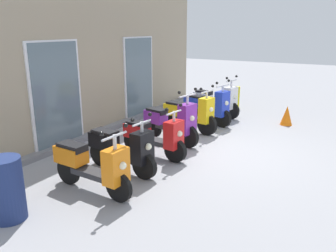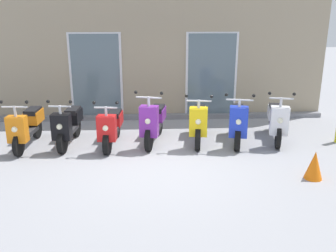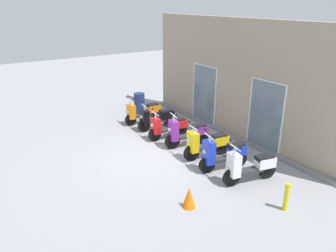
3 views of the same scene
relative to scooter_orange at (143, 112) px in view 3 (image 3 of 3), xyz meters
name	(u,v)px [view 3 (image 3 of 3)]	position (x,y,z in m)	size (l,w,h in m)	color
ground_plane	(156,155)	(2.79, -1.09, -0.48)	(40.00, 40.00, 0.00)	#939399
storefront_facade	(237,81)	(2.79, 2.20, 1.49)	(9.15, 0.50, 4.07)	gray
scooter_orange	(143,112)	(0.00, 0.00, 0.00)	(0.58, 1.58, 1.17)	black
scooter_black	(156,118)	(0.88, 0.08, -0.02)	(0.53, 1.53, 1.14)	black
scooter_red	(168,127)	(1.82, -0.01, -0.05)	(0.54, 1.53, 1.13)	black
scooter_purple	(187,133)	(2.75, 0.11, 0.01)	(0.71, 1.58, 1.29)	black
scooter_yellow	(207,144)	(3.76, 0.14, -0.02)	(0.62, 1.60, 1.21)	black
scooter_blue	(223,154)	(4.62, 0.02, 0.00)	(0.69, 1.52, 1.24)	black
scooter_white	(250,166)	(5.54, 0.14, 0.00)	(0.69, 1.59, 1.24)	black
trash_bin	(139,103)	(-1.17, 0.47, -0.04)	(0.46, 0.46, 0.89)	navy
curb_bollard	(286,197)	(6.90, -0.06, -0.13)	(0.12, 0.12, 0.70)	yellow
traffic_cone	(189,197)	(5.59, -1.88, -0.22)	(0.32, 0.32, 0.52)	orange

